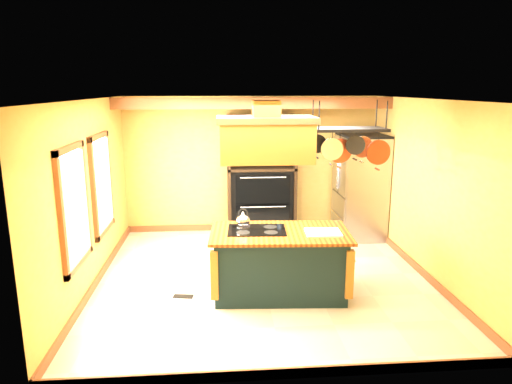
{
  "coord_description": "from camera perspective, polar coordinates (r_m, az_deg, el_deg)",
  "views": [
    {
      "loc": [
        -0.63,
        -6.51,
        2.87
      ],
      "look_at": [
        -0.08,
        0.3,
        1.29
      ],
      "focal_mm": 32.0,
      "sensor_mm": 36.0,
      "label": 1
    }
  ],
  "objects": [
    {
      "name": "range_hood",
      "position": [
        6.04,
        1.26,
        6.88
      ],
      "size": [
        1.29,
        0.73,
        0.8
      ],
      "color": "#A56B29",
      "rests_on": "ceiling"
    },
    {
      "name": "window_far",
      "position": [
        7.49,
        -18.68,
        0.98
      ],
      "size": [
        0.06,
        1.06,
        1.56
      ],
      "color": "brown",
      "rests_on": "wall_left"
    },
    {
      "name": "refrigerator",
      "position": [
        9.03,
        12.83,
        0.43
      ],
      "size": [
        0.85,
        1.0,
        1.96
      ],
      "color": "#96989E",
      "rests_on": "floor"
    },
    {
      "name": "ceiling",
      "position": [
        6.54,
        0.97,
        11.5
      ],
      "size": [
        5.0,
        5.0,
        0.0
      ],
      "primitive_type": "plane",
      "rotation": [
        3.14,
        0.0,
        0.0
      ],
      "color": "white",
      "rests_on": "wall_back"
    },
    {
      "name": "wall_front",
      "position": [
        4.33,
        4.13,
        -7.58
      ],
      "size": [
        5.0,
        0.02,
        2.7
      ],
      "primitive_type": "cube",
      "color": "tan",
      "rests_on": "floor"
    },
    {
      "name": "wall_right",
      "position": [
        7.38,
        20.62,
        0.27
      ],
      "size": [
        0.02,
        5.0,
        2.7
      ],
      "primitive_type": "cube",
      "color": "tan",
      "rests_on": "floor"
    },
    {
      "name": "pot_rack",
      "position": [
        6.26,
        11.53,
        6.55
      ],
      "size": [
        1.08,
        0.49,
        0.85
      ],
      "color": "black",
      "rests_on": "ceiling"
    },
    {
      "name": "ceiling_beam",
      "position": [
        8.24,
        -0.2,
        11.05
      ],
      "size": [
        5.0,
        0.15,
        0.2
      ],
      "primitive_type": "cube",
      "color": "brown",
      "rests_on": "ceiling"
    },
    {
      "name": "floor",
      "position": [
        7.14,
        0.88,
        -10.7
      ],
      "size": [
        5.0,
        5.0,
        0.0
      ],
      "primitive_type": "plane",
      "color": "beige",
      "rests_on": "ground"
    },
    {
      "name": "wall_back",
      "position": [
        9.16,
        -0.58,
        3.44
      ],
      "size": [
        5.0,
        0.02,
        2.7
      ],
      "primitive_type": "cube",
      "color": "tan",
      "rests_on": "floor"
    },
    {
      "name": "window_near",
      "position": [
        6.17,
        -21.73,
        -1.73
      ],
      "size": [
        0.06,
        1.06,
        1.56
      ],
      "color": "brown",
      "rests_on": "wall_left"
    },
    {
      "name": "kitchen_island",
      "position": [
        6.49,
        2.95,
        -8.73
      ],
      "size": [
        1.98,
        1.18,
        1.11
      ],
      "rotation": [
        0.0,
        0.0,
        -0.06
      ],
      "color": "black",
      "rests_on": "floor"
    },
    {
      "name": "hutch",
      "position": [
        9.01,
        0.66,
        0.39
      ],
      "size": [
        1.33,
        0.6,
        2.35
      ],
      "color": "black",
      "rests_on": "floor"
    },
    {
      "name": "floor_register",
      "position": [
        6.64,
        -9.09,
        -12.75
      ],
      "size": [
        0.29,
        0.16,
        0.01
      ],
      "primitive_type": "cube",
      "rotation": [
        0.0,
        0.0,
        -0.15
      ],
      "color": "black",
      "rests_on": "floor"
    },
    {
      "name": "wall_left",
      "position": [
        6.94,
        -20.09,
        -0.47
      ],
      "size": [
        0.02,
        5.0,
        2.7
      ],
      "primitive_type": "cube",
      "color": "tan",
      "rests_on": "floor"
    }
  ]
}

